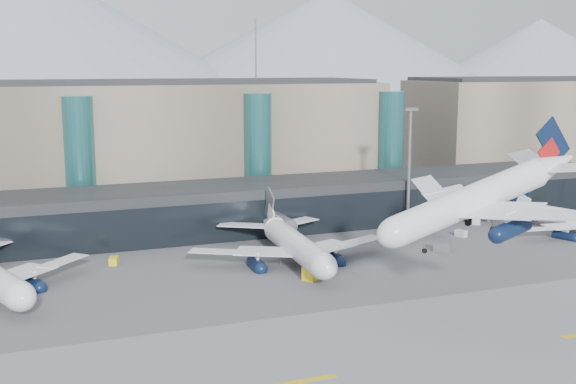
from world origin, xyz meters
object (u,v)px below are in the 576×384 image
object	(u,v)px
hero_jet	(489,187)
veh_g	(461,233)
veh_d	(476,219)
veh_h	(314,272)
veh_a	(15,283)
lightmast_mid	(409,161)
veh_b	(114,261)
veh_c	(442,247)
jet_parked_mid	(290,234)
jet_parked_right	(568,213)

from	to	relation	value
hero_jet	veh_g	bearing A→B (deg)	52.51
veh_d	veh_h	distance (m)	55.91
hero_jet	veh_h	bearing A→B (deg)	115.44
veh_h	veh_a	bearing A→B (deg)	129.84
lightmast_mid	veh_h	size ratio (longest dim) A/B	6.37
veh_a	veh_b	bearing A→B (deg)	24.30
lightmast_mid	veh_h	xyz separation A→B (m)	(-33.62, -27.62, -13.31)
lightmast_mid	veh_c	size ratio (longest dim) A/B	8.15
veh_b	veh_d	distance (m)	79.25
jet_parked_mid	veh_h	world-z (taller)	jet_parked_mid
veh_c	veh_h	world-z (taller)	veh_h
veh_b	veh_d	size ratio (longest dim) A/B	0.72
veh_d	veh_g	bearing A→B (deg)	165.57
veh_a	veh_b	size ratio (longest dim) A/B	1.24
hero_jet	veh_g	world-z (taller)	hero_jet
veh_c	veh_g	world-z (taller)	veh_c
veh_g	lightmast_mid	bearing A→B (deg)	-174.35
hero_jet	jet_parked_mid	size ratio (longest dim) A/B	0.93
jet_parked_right	veh_a	world-z (taller)	jet_parked_right
veh_a	veh_g	xyz separation A→B (m)	(85.05, 4.05, -0.15)
jet_parked_right	veh_c	distance (m)	33.56
veh_b	veh_c	bearing A→B (deg)	-86.42
veh_g	veh_h	bearing A→B (deg)	-89.34
jet_parked_right	veh_d	xyz separation A→B (m)	(-12.83, 13.69, -3.10)
lightmast_mid	veh_b	bearing A→B (deg)	-173.40
hero_jet	jet_parked_mid	bearing A→B (deg)	105.21
veh_c	veh_g	distance (m)	13.32
jet_parked_right	veh_a	bearing A→B (deg)	71.53
jet_parked_right	veh_b	bearing A→B (deg)	66.47
lightmast_mid	jet_parked_right	size ratio (longest dim) A/B	0.78
lightmast_mid	veh_h	world-z (taller)	lightmast_mid
veh_a	veh_h	distance (m)	47.18
veh_b	veh_h	xyz separation A→B (m)	(29.36, -20.34, 0.44)
jet_parked_right	veh_b	world-z (taller)	jet_parked_right
lightmast_mid	hero_jet	world-z (taller)	lightmast_mid
lightmast_mid	hero_jet	distance (m)	55.21
jet_parked_right	veh_a	size ratio (longest dim) A/B	11.46
veh_c	veh_g	bearing A→B (deg)	81.32
veh_b	veh_c	xyz separation A→B (m)	(58.77, -12.73, 0.21)
jet_parked_right	veh_d	distance (m)	19.02
veh_c	veh_d	bearing A→B (deg)	82.04
jet_parked_mid	veh_c	size ratio (longest dim) A/B	12.22
veh_c	veh_g	size ratio (longest dim) A/B	1.38
veh_h	veh_g	bearing A→B (deg)	-12.65
hero_jet	jet_parked_right	size ratio (longest dim) A/B	1.08
veh_c	veh_b	bearing A→B (deg)	-151.68
veh_d	veh_a	bearing A→B (deg)	131.33
veh_d	veh_g	xyz separation A→B (m)	(-10.22, -9.27, -0.25)
hero_jet	veh_a	xyz separation A→B (m)	(-60.94, 36.62, -17.27)
lightmast_mid	hero_jet	bearing A→B (deg)	-109.33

